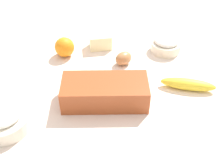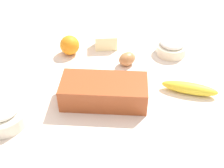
# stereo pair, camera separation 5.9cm
# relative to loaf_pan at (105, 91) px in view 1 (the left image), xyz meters

# --- Properties ---
(ground_plane) EXTENTS (2.40, 2.40, 0.02)m
(ground_plane) POSITION_rel_loaf_pan_xyz_m (-0.02, -0.04, -0.05)
(ground_plane) COLOR beige
(loaf_pan) EXTENTS (0.30, 0.17, 0.08)m
(loaf_pan) POSITION_rel_loaf_pan_xyz_m (0.00, 0.00, 0.00)
(loaf_pan) COLOR #9E4723
(loaf_pan) RESTS_ON ground_plane
(flour_bowl) EXTENTS (0.15, 0.15, 0.07)m
(flour_bowl) POSITION_rel_loaf_pan_xyz_m (0.28, 0.16, -0.01)
(flour_bowl) COLOR silver
(flour_bowl) RESTS_ON ground_plane
(sugar_bowl) EXTENTS (0.12, 0.12, 0.07)m
(sugar_bowl) POSITION_rel_loaf_pan_xyz_m (-0.20, -0.34, -0.01)
(sugar_bowl) COLOR silver
(sugar_bowl) RESTS_ON ground_plane
(banana) EXTENTS (0.19, 0.05, 0.04)m
(banana) POSITION_rel_loaf_pan_xyz_m (-0.28, -0.10, -0.02)
(banana) COLOR yellow
(banana) RESTS_ON ground_plane
(orange_fruit) EXTENTS (0.08, 0.08, 0.08)m
(orange_fruit) POSITION_rel_loaf_pan_xyz_m (0.21, -0.25, -0.00)
(orange_fruit) COLOR orange
(orange_fruit) RESTS_ON ground_plane
(butter_block) EXTENTS (0.10, 0.09, 0.06)m
(butter_block) POSITION_rel_loaf_pan_xyz_m (0.07, -0.33, -0.01)
(butter_block) COLOR #F4EDB2
(butter_block) RESTS_ON ground_plane
(egg_near_butter) EXTENTS (0.08, 0.09, 0.05)m
(egg_near_butter) POSITION_rel_loaf_pan_xyz_m (-0.04, -0.22, -0.02)
(egg_near_butter) COLOR #AF7647
(egg_near_butter) RESTS_ON ground_plane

